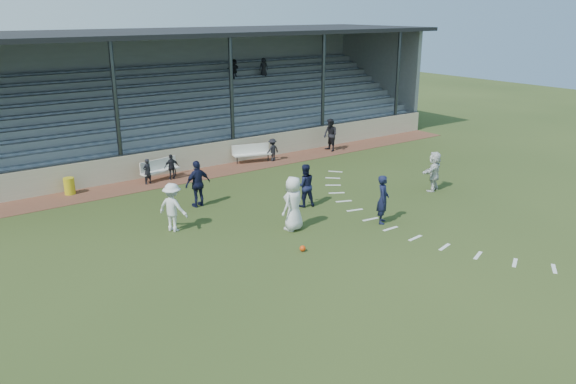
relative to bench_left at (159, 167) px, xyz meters
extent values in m
plane|color=#2D3D19|center=(1.51, -10.83, -0.58)|extent=(90.00, 90.00, 0.00)
cube|color=brown|center=(1.51, -0.33, -0.57)|extent=(34.00, 2.00, 0.02)
cube|color=#BDB091|center=(1.51, 0.72, 0.02)|extent=(34.00, 0.18, 1.20)
cube|color=silver|center=(0.00, -0.12, -0.13)|extent=(2.04, 0.83, 0.06)
cube|color=silver|center=(0.00, 0.10, 0.12)|extent=(1.96, 0.50, 0.54)
cylinder|color=#31343A|center=(-0.83, -0.31, -0.36)|extent=(0.06, 0.06, 0.40)
cylinder|color=#31343A|center=(0.83, 0.06, -0.36)|extent=(0.06, 0.06, 0.40)
cube|color=silver|center=(5.18, -0.02, -0.13)|extent=(2.04, 0.90, 0.06)
cube|color=silver|center=(5.18, 0.20, 0.12)|extent=(1.95, 0.57, 0.54)
cylinder|color=#31343A|center=(4.36, 0.20, -0.36)|extent=(0.06, 0.06, 0.40)
cylinder|color=#31343A|center=(6.00, -0.23, -0.36)|extent=(0.06, 0.06, 0.40)
cylinder|color=gold|center=(-4.10, 0.14, -0.20)|extent=(0.46, 0.46, 0.73)
sphere|color=#D43F0C|center=(0.51, -10.56, -0.48)|extent=(0.20, 0.20, 0.20)
imported|color=silver|center=(1.41, -8.79, 0.42)|extent=(1.13, 0.92, 2.01)
imported|color=black|center=(4.54, -10.18, 0.34)|extent=(0.79, 0.79, 1.85)
imported|color=black|center=(3.28, -7.00, 0.30)|extent=(1.04, 0.92, 1.78)
imported|color=silver|center=(-2.19, -6.36, 0.31)|extent=(1.15, 1.34, 1.80)
imported|color=black|center=(-0.24, -4.49, 0.38)|extent=(1.16, 0.57, 1.92)
imported|color=silver|center=(9.20, -8.64, 0.30)|extent=(1.72, 1.05, 1.77)
imported|color=black|center=(10.11, -0.40, 0.35)|extent=(0.73, 0.92, 1.82)
imported|color=black|center=(-0.76, -0.42, 0.03)|extent=(0.50, 0.40, 1.19)
imported|color=black|center=(0.47, -0.37, 0.04)|extent=(0.73, 0.36, 1.21)
imported|color=black|center=(6.22, -0.34, 0.04)|extent=(0.83, 0.54, 1.20)
cube|color=gray|center=(1.51, 1.27, 0.02)|extent=(34.00, 0.80, 1.20)
cube|color=gray|center=(1.51, 1.37, 0.67)|extent=(33.00, 0.28, 0.10)
cube|color=gray|center=(1.51, 2.07, 0.22)|extent=(34.00, 0.80, 1.60)
cube|color=gray|center=(1.51, 2.17, 1.07)|extent=(33.00, 0.28, 0.10)
cube|color=gray|center=(1.51, 2.87, 0.42)|extent=(34.00, 0.80, 2.00)
cube|color=gray|center=(1.51, 2.97, 1.47)|extent=(33.00, 0.28, 0.10)
cube|color=gray|center=(1.51, 3.67, 0.62)|extent=(34.00, 0.80, 2.40)
cube|color=gray|center=(1.51, 3.77, 1.87)|extent=(33.00, 0.28, 0.10)
cube|color=gray|center=(1.51, 4.47, 0.82)|extent=(34.00, 0.80, 2.80)
cube|color=gray|center=(1.51, 4.57, 2.27)|extent=(33.00, 0.28, 0.10)
cube|color=gray|center=(1.51, 5.27, 1.02)|extent=(34.00, 0.80, 3.20)
cube|color=gray|center=(1.51, 5.37, 2.67)|extent=(33.00, 0.28, 0.10)
cube|color=gray|center=(1.51, 6.07, 1.22)|extent=(34.00, 0.80, 3.60)
cube|color=gray|center=(1.51, 6.17, 3.07)|extent=(33.00, 0.28, 0.10)
cube|color=gray|center=(1.51, 6.87, 1.42)|extent=(34.00, 0.80, 4.00)
cube|color=gray|center=(1.51, 6.97, 3.47)|extent=(33.00, 0.28, 0.10)
cube|color=gray|center=(1.51, 7.67, 1.62)|extent=(34.00, 0.80, 4.40)
cube|color=gray|center=(1.51, 7.77, 3.87)|extent=(33.00, 0.28, 0.10)
cube|color=gray|center=(1.51, 8.27, 2.62)|extent=(34.00, 0.40, 6.40)
cube|color=gray|center=(18.36, 4.67, 2.62)|extent=(0.30, 7.80, 6.40)
cube|color=black|center=(1.51, 4.37, 5.92)|extent=(34.60, 9.00, 0.22)
cylinder|color=#31343A|center=(-1.49, 0.82, 2.67)|extent=(0.20, 0.20, 6.50)
cylinder|color=#31343A|center=(4.51, 0.82, 2.67)|extent=(0.20, 0.20, 6.50)
cylinder|color=#31343A|center=(10.51, 0.82, 2.67)|extent=(0.20, 0.20, 6.50)
cylinder|color=#31343A|center=(16.51, 0.82, 2.67)|extent=(0.20, 0.20, 6.50)
cylinder|color=#31343A|center=(1.51, 0.72, 0.67)|extent=(34.00, 0.05, 0.05)
imported|color=black|center=(9.93, 6.11, 3.60)|extent=(0.64, 0.50, 1.16)
imported|color=black|center=(7.78, 6.11, 3.60)|extent=(1.14, 0.76, 1.18)
cube|color=silver|center=(7.62, -3.82, -0.58)|extent=(0.54, 0.61, 0.01)
cube|color=silver|center=(6.80, -4.61, -0.58)|extent=(0.59, 0.56, 0.01)
cube|color=silver|center=(6.08, -5.49, -0.58)|extent=(0.64, 0.51, 0.01)
cube|color=silver|center=(5.47, -6.45, -0.58)|extent=(0.67, 0.44, 0.01)
cube|color=silver|center=(4.99, -7.49, -0.58)|extent=(0.70, 0.37, 0.01)
cube|color=silver|center=(4.64, -8.57, -0.58)|extent=(0.71, 0.29, 0.01)
cube|color=silver|center=(4.43, -9.69, -0.58)|extent=(0.71, 0.21, 0.01)
cube|color=silver|center=(4.36, -10.83, -0.58)|extent=(0.70, 0.12, 0.01)
cube|color=silver|center=(4.43, -11.97, -0.58)|extent=(0.71, 0.21, 0.01)
cube|color=silver|center=(4.64, -13.09, -0.58)|extent=(0.71, 0.29, 0.01)
cube|color=silver|center=(4.99, -14.17, -0.58)|extent=(0.70, 0.37, 0.01)
cube|color=silver|center=(5.47, -15.21, -0.58)|extent=(0.67, 0.44, 0.01)
cube|color=silver|center=(6.08, -16.17, -0.58)|extent=(0.64, 0.51, 0.01)
camera|label=1|loc=(-9.86, -24.23, 7.11)|focal=35.00mm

